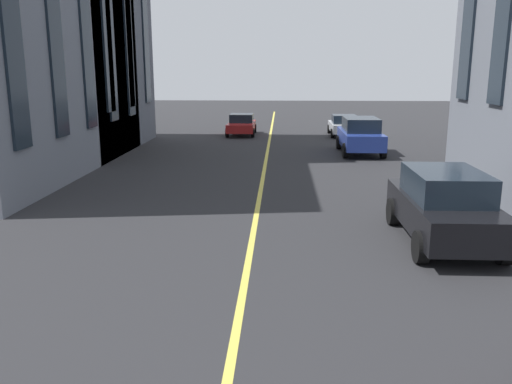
# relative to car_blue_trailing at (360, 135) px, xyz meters

# --- Properties ---
(lane_centre_line) EXTENTS (80.00, 0.16, 0.01)m
(lane_centre_line) POSITION_rel_car_blue_trailing_xyz_m (-12.18, 4.90, -0.96)
(lane_centre_line) COLOR #D8C64C
(lane_centre_line) RESTS_ON ground_plane
(car_blue_trailing) EXTENTS (4.70, 2.14, 1.88)m
(car_blue_trailing) POSITION_rel_car_blue_trailing_xyz_m (0.00, 0.00, 0.00)
(car_blue_trailing) COLOR navy
(car_blue_trailing) RESTS_ON ground_plane
(car_silver_mid) EXTENTS (3.90, 1.89, 1.40)m
(car_silver_mid) POSITION_rel_car_blue_trailing_xyz_m (7.62, -0.00, -0.27)
(car_silver_mid) COLOR #B7BABF
(car_silver_mid) RESTS_ON ground_plane
(car_black_near) EXTENTS (4.70, 2.14, 1.88)m
(car_black_near) POSITION_rel_car_blue_trailing_xyz_m (-14.74, 0.00, 0.00)
(car_black_near) COLOR black
(car_black_near) RESTS_ON ground_plane
(car_red_parked_a) EXTENTS (3.90, 1.89, 1.40)m
(car_red_parked_a) POSITION_rel_car_blue_trailing_xyz_m (7.74, 6.86, -0.27)
(car_red_parked_a) COLOR #B21E1E
(car_red_parked_a) RESTS_ON ground_plane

